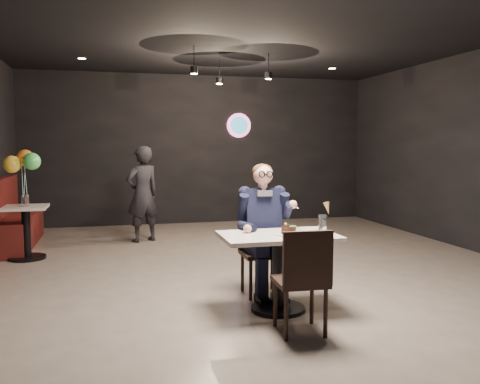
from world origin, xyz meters
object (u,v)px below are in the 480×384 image
object	(u,v)px
seated_man	(262,228)
side_table	(26,234)
booth_bench	(16,212)
balloon_vase	(25,200)
chair_far	(262,252)
main_table	(278,273)
chair_near	(300,279)
sundae_glass	(323,224)
passerby	(143,194)

from	to	relation	value
seated_man	side_table	distance (m)	3.66
booth_bench	balloon_vase	xyz separation A→B (m)	(0.30, -1.00, 0.29)
chair_far	seated_man	distance (m)	0.26
main_table	chair_near	bearing A→B (deg)	-90.00
booth_bench	side_table	world-z (taller)	booth_bench
chair_near	sundae_glass	size ratio (longest dim) A/B	5.17
seated_man	side_table	world-z (taller)	seated_man
booth_bench	balloon_vase	bearing A→B (deg)	-73.30
chair_far	passerby	world-z (taller)	passerby
sundae_glass	passerby	distance (m)	4.23
chair_far	passerby	size ratio (longest dim) A/B	0.58
chair_near	passerby	world-z (taller)	passerby
side_table	balloon_vase	size ratio (longest dim) A/B	4.62
seated_man	sundae_glass	distance (m)	0.75
seated_man	booth_bench	xyz separation A→B (m)	(-3.01, 3.43, -0.18)
seated_man	passerby	world-z (taller)	passerby
chair_far	passerby	bearing A→B (deg)	107.34
main_table	side_table	distance (m)	4.03
booth_bench	passerby	xyz separation A→B (m)	(1.97, -0.08, 0.25)
chair_near	passerby	distance (m)	4.62
side_table	passerby	xyz separation A→B (m)	(1.67, 0.92, 0.43)
sundae_glass	balloon_vase	xyz separation A→B (m)	(-3.14, 3.04, -0.01)
balloon_vase	passerby	size ratio (longest dim) A/B	0.10
sundae_glass	side_table	xyz separation A→B (m)	(-3.14, 3.04, -0.48)
chair_far	balloon_vase	xyz separation A→B (m)	(-2.71, 2.43, 0.37)
sundae_glass	balloon_vase	world-z (taller)	sundae_glass
main_table	seated_man	distance (m)	0.65
side_table	passerby	distance (m)	1.95
sundae_glass	booth_bench	distance (m)	5.31
main_table	passerby	bearing A→B (deg)	105.02
chair_near	side_table	distance (m)	4.48
chair_near	booth_bench	xyz separation A→B (m)	(-3.01, 4.56, 0.08)
balloon_vase	passerby	distance (m)	1.90
main_table	booth_bench	size ratio (longest dim) A/B	0.51
chair_far	side_table	distance (m)	3.65
chair_far	seated_man	bearing A→B (deg)	0.00
chair_far	balloon_vase	bearing A→B (deg)	138.10
side_table	passerby	bearing A→B (deg)	28.97
side_table	balloon_vase	distance (m)	0.47
main_table	sundae_glass	distance (m)	0.63
side_table	chair_far	bearing A→B (deg)	-41.90
balloon_vase	seated_man	bearing A→B (deg)	-41.90
booth_bench	passerby	distance (m)	1.98
sundae_glass	chair_near	bearing A→B (deg)	-129.19
booth_bench	side_table	bearing A→B (deg)	-73.30
side_table	balloon_vase	xyz separation A→B (m)	(0.00, 0.00, 0.47)
booth_bench	balloon_vase	size ratio (longest dim) A/B	13.79
chair_far	passerby	xyz separation A→B (m)	(-1.05, 3.36, 0.33)
passerby	booth_bench	bearing A→B (deg)	-27.70
chair_far	balloon_vase	world-z (taller)	chair_far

